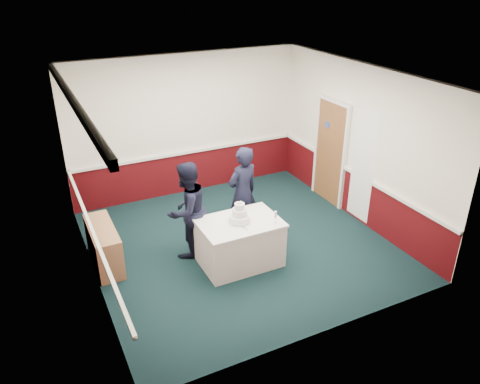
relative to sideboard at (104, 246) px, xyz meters
name	(u,v)px	position (x,y,z in m)	size (l,w,h in m)	color
ground	(240,244)	(2.28, -0.45, -0.35)	(5.00, 5.00, 0.00)	black
room_shell	(228,129)	(2.36, 0.16, 1.62)	(5.00, 5.00, 3.00)	white
sideboard	(104,246)	(0.00, 0.00, 0.00)	(0.41, 1.20, 0.70)	#A57450
cake_table	(240,242)	(2.03, -0.96, 0.05)	(1.32, 0.92, 0.79)	white
wedding_cake	(240,216)	(2.03, -0.96, 0.55)	(0.35, 0.35, 0.36)	white
cake_knife	(243,228)	(2.00, -1.16, 0.44)	(0.01, 0.22, 0.01)	silver
champagne_flute	(275,215)	(2.53, -1.24, 0.58)	(0.05, 0.05, 0.21)	silver
person_man	(187,210)	(1.37, -0.31, 0.49)	(0.82, 0.64, 1.69)	black
person_woman	(243,193)	(2.46, -0.19, 0.52)	(0.64, 0.42, 1.74)	black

